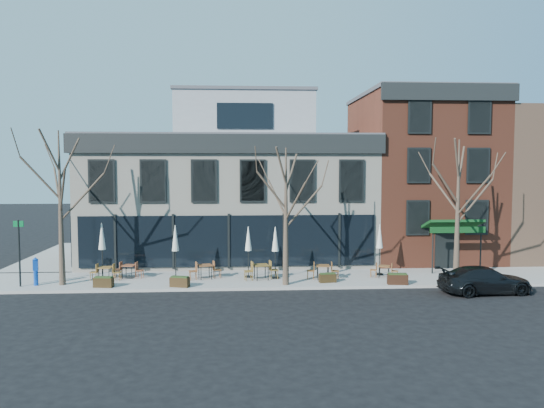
{
  "coord_description": "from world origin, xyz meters",
  "views": [
    {
      "loc": [
        0.62,
        -30.77,
        6.24
      ],
      "look_at": [
        2.66,
        2.0,
        3.91
      ],
      "focal_mm": 35.0,
      "sensor_mm": 36.0,
      "label": 1
    }
  ],
  "objects": [
    {
      "name": "planter_2",
      "position": [
        5.24,
        -3.5,
        0.4
      ],
      "size": [
        0.93,
        0.46,
        0.5
      ],
      "color": "black",
      "rests_on": "sidewalk_front"
    },
    {
      "name": "umbrella_4",
      "position": [
        8.49,
        -1.67,
        2.16
      ],
      "size": [
        0.46,
        0.46,
        2.85
      ],
      "color": "black",
      "rests_on": "sidewalk_front"
    },
    {
      "name": "call_box",
      "position": [
        -9.8,
        -3.3,
        0.92
      ],
      "size": [
        0.29,
        0.29,
        1.46
      ],
      "color": "#0C3DA6",
      "rests_on": "sidewalk_front"
    },
    {
      "name": "cafe_set_2",
      "position": [
        -1.24,
        -2.23,
        0.63
      ],
      "size": [
        1.84,
        0.92,
        0.94
      ],
      "color": "brown",
      "rests_on": "sidewalk_front"
    },
    {
      "name": "planter_1",
      "position": [
        -2.4,
        -4.08,
        0.42
      ],
      "size": [
        1.04,
        0.66,
        0.54
      ],
      "color": "#322310",
      "rests_on": "sidewalk_front"
    },
    {
      "name": "tree_corner",
      "position": [
        -8.49,
        -3.2,
        4.25
      ],
      "size": [
        3.93,
        3.98,
        7.92
      ],
      "color": "#382B21",
      "rests_on": "sidewalk_front"
    },
    {
      "name": "planter_0",
      "position": [
        -6.24,
        -3.92,
        0.42
      ],
      "size": [
        1.01,
        0.53,
        0.54
      ],
      "color": "black",
      "rests_on": "sidewalk_front"
    },
    {
      "name": "umbrella_3",
      "position": [
        2.56,
        -2.35,
        2.15
      ],
      "size": [
        0.45,
        0.45,
        2.83
      ],
      "color": "black",
      "rests_on": "sidewalk_front"
    },
    {
      "name": "tree_right",
      "position": [
        12.01,
        -3.9,
        4.02
      ],
      "size": [
        3.72,
        3.77,
        7.48
      ],
      "color": "#382B21",
      "rests_on": "sidewalk_front"
    },
    {
      "name": "red_brick_building",
      "position": [
        13.0,
        4.98,
        5.64
      ],
      "size": [
        8.2,
        11.78,
        11.18
      ],
      "color": "brown",
      "rests_on": "ground"
    },
    {
      "name": "umbrella_2",
      "position": [
        1.11,
        -1.95,
        2.13
      ],
      "size": [
        0.45,
        0.45,
        2.8
      ],
      "color": "black",
      "rests_on": "sidewalk_front"
    },
    {
      "name": "corner_building",
      "position": [
        0.07,
        5.07,
        4.72
      ],
      "size": [
        18.39,
        10.39,
        11.1
      ],
      "color": "beige",
      "rests_on": "ground"
    },
    {
      "name": "tree_mid",
      "position": [
        3.01,
        -3.9,
        3.79
      ],
      "size": [
        3.5,
        3.55,
        7.04
      ],
      "color": "#382B21",
      "rests_on": "sidewalk_front"
    },
    {
      "name": "sign_pole",
      "position": [
        -10.5,
        -3.5,
        2.07
      ],
      "size": [
        0.5,
        0.1,
        3.4
      ],
      "color": "black",
      "rests_on": "sidewalk_front"
    },
    {
      "name": "ground",
      "position": [
        0.0,
        0.0,
        0.0
      ],
      "size": [
        120.0,
        120.0,
        0.0
      ],
      "primitive_type": "plane",
      "color": "black",
      "rests_on": "ground"
    },
    {
      "name": "cafe_set_3",
      "position": [
        1.79,
        -2.6,
        0.66
      ],
      "size": [
        1.94,
        0.9,
        0.99
      ],
      "color": "brown",
      "rests_on": "sidewalk_front"
    },
    {
      "name": "parked_sedan",
      "position": [
        12.67,
        -5.77,
        0.66
      ],
      "size": [
        4.7,
        2.24,
        1.32
      ],
      "primitive_type": "imported",
      "rotation": [
        0.0,
        0.0,
        1.66
      ],
      "color": "black",
      "rests_on": "ground"
    },
    {
      "name": "sidewalk_side",
      "position": [
        -11.25,
        6.0,
        0.07
      ],
      "size": [
        4.5,
        12.0,
        0.15
      ],
      "primitive_type": "cube",
      "color": "gray",
      "rests_on": "ground"
    },
    {
      "name": "cafe_set_0",
      "position": [
        -6.54,
        -2.26,
        0.6
      ],
      "size": [
        1.69,
        0.72,
        0.88
      ],
      "color": "brown",
      "rests_on": "sidewalk_front"
    },
    {
      "name": "cafe_set_1",
      "position": [
        -5.43,
        -1.71,
        0.6
      ],
      "size": [
        1.7,
        0.77,
        0.87
      ],
      "color": "brown",
      "rests_on": "sidewalk_front"
    },
    {
      "name": "cafe_set_5",
      "position": [
        8.53,
        -2.54,
        0.57
      ],
      "size": [
        1.57,
        0.9,
        0.81
      ],
      "color": "brown",
      "rests_on": "sidewalk_front"
    },
    {
      "name": "cafe_set_4",
      "position": [
        5.12,
        -2.69,
        0.63
      ],
      "size": [
        1.79,
        0.77,
        0.93
      ],
      "color": "brown",
      "rests_on": "sidewalk_front"
    },
    {
      "name": "umbrella_0",
      "position": [
        -6.79,
        -1.87,
        2.3
      ],
      "size": [
        0.49,
        0.49,
        3.05
      ],
      "color": "black",
      "rests_on": "sidewalk_front"
    },
    {
      "name": "sidewalk_front",
      "position": [
        3.25,
        -2.15,
        0.07
      ],
      "size": [
        33.5,
        4.7,
        0.15
      ],
      "primitive_type": "cube",
      "color": "gray",
      "rests_on": "ground"
    },
    {
      "name": "umbrella_1",
      "position": [
        -2.83,
        -2.2,
        2.22
      ],
      "size": [
        0.47,
        0.47,
        2.93
      ],
      "color": "black",
      "rests_on": "sidewalk_front"
    },
    {
      "name": "planter_3",
      "position": [
        8.78,
        -4.2,
        0.44
      ],
      "size": [
        1.08,
        0.55,
        0.58
      ],
      "color": "black",
      "rests_on": "sidewalk_front"
    }
  ]
}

